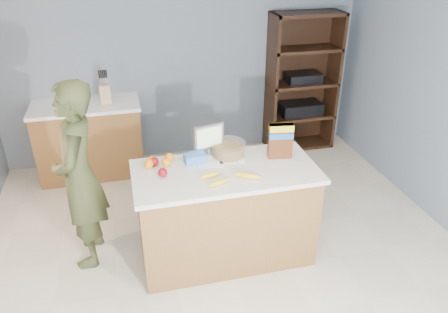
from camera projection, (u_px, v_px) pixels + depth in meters
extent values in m
cube|color=beige|center=(234.00, 275.00, 3.83)|extent=(4.50, 5.00, 0.02)
cube|color=slate|center=(182.00, 61.00, 5.40)|extent=(4.50, 0.02, 2.50)
cube|color=brown|center=(225.00, 216.00, 3.89)|extent=(1.50, 0.70, 0.86)
cube|color=silver|center=(225.00, 172.00, 3.68)|extent=(1.56, 0.76, 0.04)
cube|color=black|center=(225.00, 249.00, 4.06)|extent=(1.46, 0.66, 0.10)
cube|color=brown|center=(90.00, 141.00, 5.26)|extent=(1.20, 0.60, 0.86)
cube|color=white|center=(85.00, 106.00, 5.05)|extent=(1.24, 0.62, 0.04)
cube|color=black|center=(297.00, 79.00, 5.88)|extent=(0.90, 0.04, 1.80)
cube|color=black|center=(271.00, 86.00, 5.63)|extent=(0.04, 0.40, 1.80)
cube|color=black|center=(332.00, 81.00, 5.82)|extent=(0.04, 0.40, 1.80)
cube|color=black|center=(297.00, 144.00, 6.13)|extent=(0.90, 0.40, 0.04)
cube|color=black|center=(300.00, 115.00, 5.93)|extent=(0.90, 0.40, 0.04)
cube|color=black|center=(302.00, 83.00, 5.72)|extent=(0.90, 0.40, 0.04)
cube|color=black|center=(305.00, 49.00, 5.51)|extent=(0.90, 0.40, 0.04)
cube|color=black|center=(308.00, 14.00, 5.32)|extent=(0.90, 0.40, 0.04)
cube|color=black|center=(300.00, 108.00, 5.89)|extent=(0.55, 0.32, 0.16)
cube|color=black|center=(303.00, 77.00, 5.69)|extent=(0.45, 0.30, 0.12)
imported|color=#383E1F|center=(79.00, 177.00, 3.68)|extent=(0.45, 0.64, 1.68)
cube|color=tan|center=(105.00, 94.00, 5.03)|extent=(0.12, 0.10, 0.22)
cylinder|color=black|center=(100.00, 81.00, 4.95)|extent=(0.02, 0.02, 0.09)
cylinder|color=black|center=(102.00, 81.00, 4.95)|extent=(0.02, 0.02, 0.09)
cylinder|color=black|center=(104.00, 81.00, 4.96)|extent=(0.02, 0.02, 0.09)
cylinder|color=black|center=(105.00, 81.00, 4.96)|extent=(0.02, 0.02, 0.09)
cylinder|color=black|center=(107.00, 81.00, 4.96)|extent=(0.02, 0.02, 0.09)
cube|color=white|center=(211.00, 165.00, 3.74)|extent=(0.22, 0.12, 0.00)
cube|color=white|center=(232.00, 161.00, 3.81)|extent=(0.24, 0.15, 0.00)
ellipsoid|color=yellow|center=(210.00, 175.00, 3.54)|extent=(0.20, 0.10, 0.04)
ellipsoid|color=yellow|center=(219.00, 183.00, 3.44)|extent=(0.20, 0.11, 0.04)
ellipsoid|color=yellow|center=(245.00, 175.00, 3.55)|extent=(0.20, 0.12, 0.04)
ellipsoid|color=yellow|center=(249.00, 176.00, 3.53)|extent=(0.20, 0.13, 0.04)
sphere|color=maroon|center=(154.00, 162.00, 3.71)|extent=(0.08, 0.08, 0.08)
sphere|color=maroon|center=(163.00, 173.00, 3.55)|extent=(0.08, 0.08, 0.08)
sphere|color=orange|center=(149.00, 164.00, 3.67)|extent=(0.08, 0.08, 0.08)
sphere|color=orange|center=(152.00, 160.00, 3.74)|extent=(0.08, 0.08, 0.08)
sphere|color=orange|center=(166.00, 162.00, 3.70)|extent=(0.08, 0.08, 0.08)
sphere|color=orange|center=(169.00, 157.00, 3.79)|extent=(0.08, 0.08, 0.08)
sphere|color=orange|center=(149.00, 163.00, 3.69)|extent=(0.08, 0.08, 0.08)
cube|color=blue|center=(195.00, 158.00, 3.77)|extent=(0.19, 0.14, 0.08)
cylinder|color=#267219|center=(229.00, 151.00, 3.88)|extent=(0.27, 0.27, 0.09)
cylinder|color=white|center=(229.00, 149.00, 3.87)|extent=(0.30, 0.30, 0.13)
cylinder|color=silver|center=(209.00, 153.00, 3.92)|extent=(0.12, 0.12, 0.01)
cylinder|color=silver|center=(209.00, 150.00, 3.91)|extent=(0.02, 0.02, 0.05)
cube|color=silver|center=(209.00, 137.00, 3.85)|extent=(0.28, 0.10, 0.22)
cube|color=yellow|center=(210.00, 137.00, 3.83)|extent=(0.23, 0.06, 0.18)
cube|color=#592B14|center=(280.00, 141.00, 3.80)|extent=(0.22, 0.11, 0.32)
cube|color=yellow|center=(281.00, 128.00, 3.74)|extent=(0.22, 0.11, 0.06)
cube|color=blue|center=(281.00, 135.00, 3.77)|extent=(0.22, 0.11, 0.05)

